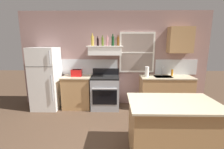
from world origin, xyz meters
TOP-DOWN VIEW (x-y plane):
  - back_wall at (0.03, 2.23)m, footprint 5.40×0.11m
  - refrigerator at (-1.90, 1.84)m, footprint 0.70×0.72m
  - counter_left_of_stove at (-1.05, 1.90)m, footprint 0.79×0.63m
  - toaster at (-1.05, 1.89)m, footprint 0.30×0.20m
  - stove_range at (-0.25, 1.86)m, footprint 0.76×0.69m
  - range_hood_shelf at (-0.25, 1.96)m, footprint 0.96×0.52m
  - bottle_champagne_gold_foil at (-0.59, 1.94)m, footprint 0.08×0.08m
  - bottle_balsamic_dark at (-0.45, 1.94)m, footprint 0.06×0.06m
  - bottle_olive_oil_square at (-0.32, 1.90)m, footprint 0.06×0.06m
  - bottle_rose_pink at (-0.19, 1.93)m, footprint 0.07×0.07m
  - bottle_dark_green_wine at (-0.04, 1.91)m, footprint 0.07×0.07m
  - bottle_amber_wine at (0.10, 1.98)m, footprint 0.07×0.07m
  - counter_right_with_sink at (1.45, 1.90)m, footprint 1.43×0.63m
  - sink_faucet at (1.35, 2.00)m, footprint 0.03×0.17m
  - paper_towel_roll at (0.90, 1.90)m, footprint 0.11×0.11m
  - dish_soap_bottle at (1.63, 2.00)m, footprint 0.06×0.06m
  - kitchen_island at (0.94, -0.03)m, footprint 1.40×0.90m
  - upper_cabinet_right at (1.80, 2.04)m, footprint 0.64×0.32m

SIDE VIEW (x-z plane):
  - counter_left_of_stove at x=-1.05m, z-range 0.00..0.91m
  - counter_right_with_sink at x=1.45m, z-range 0.00..0.91m
  - kitchen_island at x=0.94m, z-range 0.00..0.91m
  - stove_range at x=-0.25m, z-range -0.08..1.01m
  - refrigerator at x=-1.90m, z-range 0.00..1.71m
  - dish_soap_bottle at x=1.63m, z-range 0.91..1.09m
  - toaster at x=-1.05m, z-range 0.91..1.10m
  - paper_towel_roll at x=0.90m, z-range 0.91..1.18m
  - sink_faucet at x=1.35m, z-range 0.94..1.22m
  - back_wall at x=0.03m, z-range 0.00..2.70m
  - range_hood_shelf at x=-0.25m, z-range 1.50..1.75m
  - bottle_balsamic_dark at x=-0.45m, z-range 1.73..1.97m
  - bottle_olive_oil_square at x=-0.32m, z-range 1.72..2.00m
  - bottle_rose_pink at x=-0.19m, z-range 1.72..2.00m
  - bottle_amber_wine at x=0.10m, z-range 1.72..2.00m
  - bottle_dark_green_wine at x=-0.04m, z-range 1.72..2.03m
  - bottle_champagne_gold_foil at x=-0.59m, z-range 1.72..2.05m
  - upper_cabinet_right at x=1.80m, z-range 1.55..2.25m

